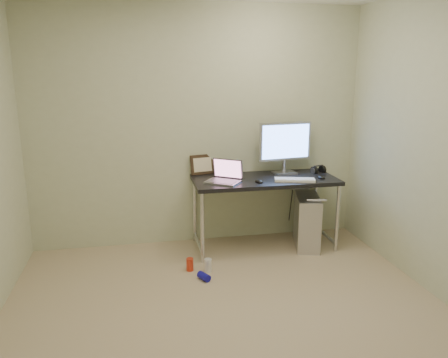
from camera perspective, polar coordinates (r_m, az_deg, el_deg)
floor at (r=3.39m, az=1.30°, el=-18.70°), size 3.50×3.50×0.00m
wall_back at (r=4.61m, az=-3.40°, el=6.74°), size 3.50×0.02×2.50m
desk at (r=4.55m, az=5.31°, el=-0.90°), size 1.48×0.65×0.75m
tower_computer at (r=4.74m, az=10.77°, el=-5.41°), size 0.36×0.57×0.59m
cable_a at (r=5.00m, az=8.78°, el=-2.80°), size 0.01×0.16×0.69m
cable_b at (r=5.02m, az=9.82°, el=-3.02°), size 0.02×0.11×0.71m
can_red at (r=4.19m, az=-4.48°, el=-11.07°), size 0.09×0.09×0.12m
can_white at (r=4.15m, az=-2.11°, el=-11.21°), size 0.08×0.08×0.13m
can_blue at (r=4.02m, az=-2.64°, el=-12.60°), size 0.12×0.14×0.07m
laptop at (r=4.35m, az=0.10°, el=0.31°), size 0.41×0.40×0.22m
monitor at (r=4.70m, az=8.00°, el=4.58°), size 0.59×0.20×0.55m
keyboard at (r=4.45m, az=9.22°, el=-0.10°), size 0.42×0.23×0.02m
mouse_right at (r=4.60m, az=12.61°, el=0.28°), size 0.08×0.11×0.03m
mouse_left at (r=4.34m, az=4.58°, el=-0.24°), size 0.09×0.12×0.03m
headphones at (r=4.86m, az=12.21°, el=1.15°), size 0.17×0.10×0.10m
picture_frame at (r=4.66m, az=-2.83°, el=1.91°), size 0.27×0.13×0.21m
webcam at (r=4.63m, az=-0.74°, el=1.69°), size 0.05×0.04×0.13m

